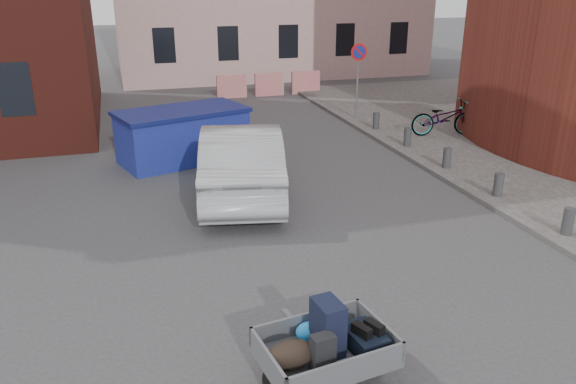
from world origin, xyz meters
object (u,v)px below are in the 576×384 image
object	(u,v)px
trailer	(325,347)
dumpster	(183,135)
silver_car	(242,159)
bicycle	(444,118)

from	to	relation	value
trailer	dumpster	bearing A→B (deg)	84.78
silver_car	dumpster	bearing A→B (deg)	-59.63
trailer	silver_car	world-z (taller)	silver_car
dumpster	bicycle	world-z (taller)	dumpster
trailer	bicycle	size ratio (longest dim) A/B	0.88
trailer	silver_car	xyz separation A→B (m)	(0.53, 7.11, 0.25)
trailer	dumpster	distance (m)	10.19
dumpster	bicycle	xyz separation A→B (m)	(8.35, -0.09, -0.06)
silver_car	bicycle	bearing A→B (deg)	-146.04
dumpster	silver_car	size ratio (longest dim) A/B	0.75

